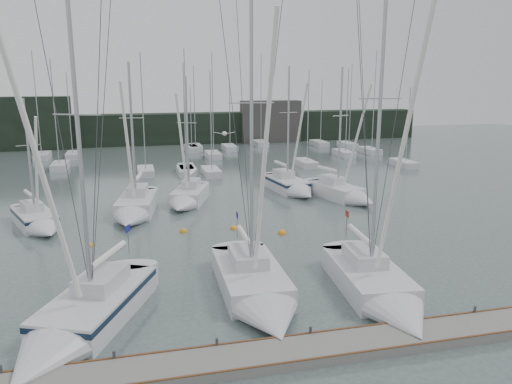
{
  "coord_description": "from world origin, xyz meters",
  "views": [
    {
      "loc": [
        -4.84,
        -22.1,
        10.99
      ],
      "look_at": [
        1.86,
        5.0,
        4.5
      ],
      "focal_mm": 35.0,
      "sensor_mm": 36.0,
      "label": 1
    }
  ],
  "objects_px": {
    "buoy_c": "(89,246)",
    "sailboat_near_right": "(382,293)",
    "buoy_b": "(234,229)",
    "buoy_a": "(183,232)",
    "sailboat_mid_e": "(346,194)",
    "sailboat_mid_d": "(292,187)",
    "buoy_d": "(282,234)",
    "sailboat_mid_a": "(39,222)",
    "sailboat_mid_b": "(134,210)",
    "sailboat_near_center": "(259,295)",
    "sailboat_mid_c": "(187,199)",
    "sailboat_near_left": "(76,324)"
  },
  "relations": [
    {
      "from": "sailboat_near_right",
      "to": "sailboat_mid_c",
      "type": "xyz_separation_m",
      "value": [
        -7.25,
        21.66,
        0.0
      ]
    },
    {
      "from": "buoy_b",
      "to": "buoy_c",
      "type": "distance_m",
      "value": 10.19
    },
    {
      "from": "sailboat_mid_c",
      "to": "buoy_d",
      "type": "bearing_deg",
      "value": -39.41
    },
    {
      "from": "sailboat_mid_b",
      "to": "sailboat_mid_c",
      "type": "bearing_deg",
      "value": 40.29
    },
    {
      "from": "sailboat_near_center",
      "to": "buoy_b",
      "type": "xyz_separation_m",
      "value": [
        1.29,
        12.7,
        -0.56
      ]
    },
    {
      "from": "buoy_c",
      "to": "sailboat_near_right",
      "type": "bearing_deg",
      "value": -40.55
    },
    {
      "from": "sailboat_near_left",
      "to": "sailboat_mid_d",
      "type": "bearing_deg",
      "value": 77.57
    },
    {
      "from": "sailboat_mid_e",
      "to": "buoy_d",
      "type": "distance_m",
      "value": 11.56
    },
    {
      "from": "sailboat_mid_a",
      "to": "sailboat_mid_b",
      "type": "height_order",
      "value": "sailboat_mid_b"
    },
    {
      "from": "sailboat_near_right",
      "to": "buoy_b",
      "type": "relative_size",
      "value": 32.92
    },
    {
      "from": "sailboat_mid_b",
      "to": "buoy_a",
      "type": "distance_m",
      "value": 5.88
    },
    {
      "from": "sailboat_mid_e",
      "to": "buoy_b",
      "type": "bearing_deg",
      "value": -168.75
    },
    {
      "from": "sailboat_near_right",
      "to": "sailboat_mid_e",
      "type": "relative_size",
      "value": 1.34
    },
    {
      "from": "sailboat_mid_a",
      "to": "buoy_b",
      "type": "distance_m",
      "value": 14.31
    },
    {
      "from": "sailboat_near_right",
      "to": "buoy_a",
      "type": "distance_m",
      "value": 16.48
    },
    {
      "from": "sailboat_near_left",
      "to": "buoy_d",
      "type": "height_order",
      "value": "sailboat_near_left"
    },
    {
      "from": "sailboat_mid_a",
      "to": "sailboat_mid_b",
      "type": "distance_m",
      "value": 7.02
    },
    {
      "from": "sailboat_mid_a",
      "to": "buoy_d",
      "type": "relative_size",
      "value": 16.73
    },
    {
      "from": "sailboat_near_left",
      "to": "buoy_a",
      "type": "height_order",
      "value": "sailboat_near_left"
    },
    {
      "from": "sailboat_near_right",
      "to": "sailboat_mid_d",
      "type": "bearing_deg",
      "value": 88.06
    },
    {
      "from": "buoy_b",
      "to": "buoy_c",
      "type": "relative_size",
      "value": 1.03
    },
    {
      "from": "sailboat_near_left",
      "to": "buoy_c",
      "type": "height_order",
      "value": "sailboat_near_left"
    },
    {
      "from": "sailboat_mid_a",
      "to": "sailboat_mid_c",
      "type": "height_order",
      "value": "sailboat_mid_c"
    },
    {
      "from": "buoy_b",
      "to": "sailboat_near_right",
      "type": "bearing_deg",
      "value": -71.83
    },
    {
      "from": "buoy_c",
      "to": "buoy_d",
      "type": "distance_m",
      "value": 13.21
    },
    {
      "from": "sailboat_mid_a",
      "to": "sailboat_mid_d",
      "type": "bearing_deg",
      "value": -5.2
    },
    {
      "from": "sailboat_mid_c",
      "to": "sailboat_mid_e",
      "type": "bearing_deg",
      "value": 12.84
    },
    {
      "from": "sailboat_mid_a",
      "to": "buoy_b",
      "type": "relative_size",
      "value": 20.0
    },
    {
      "from": "sailboat_mid_a",
      "to": "buoy_c",
      "type": "bearing_deg",
      "value": -73.32
    },
    {
      "from": "sailboat_near_center",
      "to": "sailboat_mid_c",
      "type": "distance_m",
      "value": 20.35
    },
    {
      "from": "buoy_b",
      "to": "sailboat_mid_d",
      "type": "bearing_deg",
      "value": 52.18
    },
    {
      "from": "sailboat_mid_a",
      "to": "buoy_a",
      "type": "xyz_separation_m",
      "value": [
        10.23,
        -3.07,
        -0.56
      ]
    },
    {
      "from": "sailboat_near_right",
      "to": "buoy_a",
      "type": "height_order",
      "value": "sailboat_near_right"
    },
    {
      "from": "sailboat_near_center",
      "to": "buoy_a",
      "type": "distance_m",
      "value": 13.09
    },
    {
      "from": "sailboat_near_right",
      "to": "sailboat_mid_e",
      "type": "bearing_deg",
      "value": 76.41
    },
    {
      "from": "sailboat_mid_c",
      "to": "buoy_b",
      "type": "bearing_deg",
      "value": -51.32
    },
    {
      "from": "sailboat_mid_d",
      "to": "sailboat_mid_e",
      "type": "relative_size",
      "value": 1.01
    },
    {
      "from": "sailboat_near_center",
      "to": "buoy_d",
      "type": "relative_size",
      "value": 27.12
    },
    {
      "from": "sailboat_mid_b",
      "to": "sailboat_mid_e",
      "type": "bearing_deg",
      "value": 12.29
    },
    {
      "from": "sailboat_mid_d",
      "to": "buoy_a",
      "type": "height_order",
      "value": "sailboat_mid_d"
    },
    {
      "from": "sailboat_mid_a",
      "to": "sailboat_mid_c",
      "type": "xyz_separation_m",
      "value": [
        11.29,
        4.38,
        0.04
      ]
    },
    {
      "from": "buoy_a",
      "to": "buoy_d",
      "type": "relative_size",
      "value": 0.9
    },
    {
      "from": "sailboat_mid_b",
      "to": "sailboat_mid_d",
      "type": "relative_size",
      "value": 1.02
    },
    {
      "from": "sailboat_mid_b",
      "to": "buoy_b",
      "type": "relative_size",
      "value": 25.37
    },
    {
      "from": "buoy_a",
      "to": "buoy_b",
      "type": "distance_m",
      "value": 3.7
    },
    {
      "from": "sailboat_mid_c",
      "to": "sailboat_mid_e",
      "type": "distance_m",
      "value": 14.27
    },
    {
      "from": "sailboat_mid_d",
      "to": "sailboat_mid_c",
      "type": "bearing_deg",
      "value": -175.32
    },
    {
      "from": "buoy_d",
      "to": "buoy_c",
      "type": "bearing_deg",
      "value": 177.91
    },
    {
      "from": "sailboat_near_left",
      "to": "buoy_c",
      "type": "relative_size",
      "value": 31.93
    },
    {
      "from": "sailboat_mid_e",
      "to": "sailboat_mid_b",
      "type": "bearing_deg",
      "value": 167.18
    }
  ]
}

